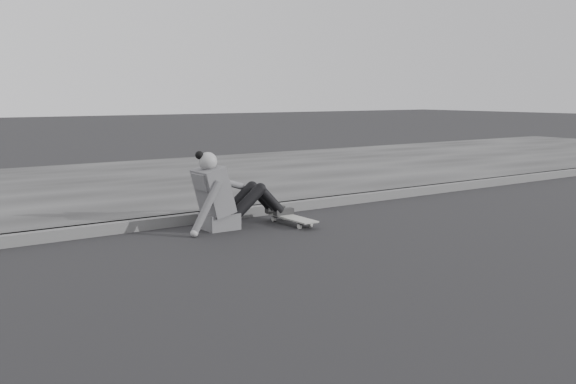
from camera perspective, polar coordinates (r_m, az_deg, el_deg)
name	(u,v)px	position (r m, az deg, el deg)	size (l,w,h in m)	color
ground	(562,228)	(7.80, 23.18, -2.93)	(80.00, 80.00, 0.00)	black
curb	(399,193)	(9.39, 9.80, -0.11)	(24.00, 0.16, 0.12)	#525252
sidewalk	(281,172)	(11.71, -0.60, 1.75)	(24.00, 6.00, 0.12)	#353535
skateboard	(292,218)	(7.34, 0.32, -2.34)	(0.20, 0.78, 0.09)	#A2A29D
seated_woman	(224,196)	(7.12, -5.67, -0.38)	(1.38, 0.46, 0.88)	#545457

